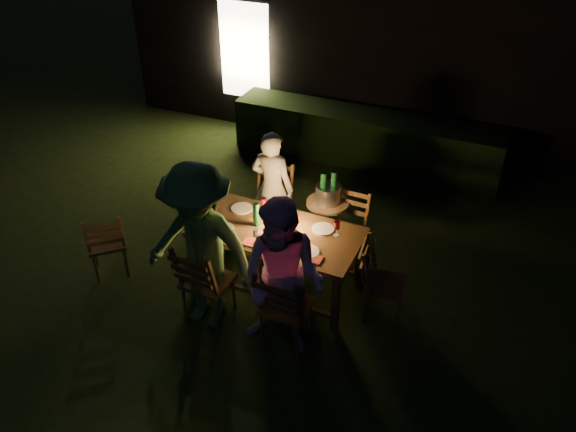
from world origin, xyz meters
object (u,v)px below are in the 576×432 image
at_px(chair_end, 382,295).
at_px(bottle_bucket_b, 333,190).
at_px(bottle_bucket_a, 323,191).
at_px(side_table, 327,207).
at_px(person_house_side, 272,188).
at_px(chair_far_left, 271,219).
at_px(bottle_table, 256,214).
at_px(ice_bucket, 328,194).
at_px(chair_spare, 109,254).
at_px(chair_near_left, 208,293).
at_px(person_opp_right, 283,280).
at_px(chair_far_right, 346,241).
at_px(person_opp_left, 200,249).
at_px(lantern, 283,217).
at_px(chair_near_right, 285,319).
at_px(dining_table, 277,236).

height_order(chair_end, bottle_bucket_b, bottle_bucket_b).
bearing_deg(bottle_bucket_a, side_table, 38.66).
height_order(person_house_side, bottle_bucket_b, person_house_side).
height_order(person_house_side, bottle_bucket_a, person_house_side).
xyz_separation_m(chair_far_left, bottle_bucket_a, (0.66, 0.06, 0.54)).
height_order(bottle_table, ice_bucket, bottle_table).
relative_size(chair_spare, bottle_table, 3.29).
height_order(chair_near_left, bottle_table, chair_near_left).
bearing_deg(person_opp_right, chair_far_right, 86.37).
height_order(chair_far_left, bottle_bucket_a, chair_far_left).
relative_size(chair_far_right, person_house_side, 0.61).
relative_size(person_opp_left, side_table, 2.73).
bearing_deg(chair_far_right, bottle_table, 46.10).
height_order(chair_far_right, chair_spare, chair_spare).
relative_size(chair_spare, side_table, 1.33).
height_order(ice_bucket, bottle_bucket_a, bottle_bucket_a).
distance_m(chair_near_left, bottle_bucket_a, 1.82).
height_order(lantern, bottle_table, lantern).
xyz_separation_m(chair_near_right, chair_far_right, (0.11, 1.54, -0.04)).
bearing_deg(bottle_bucket_a, chair_spare, -145.79).
bearing_deg(side_table, person_opp_right, -84.10).
distance_m(chair_spare, person_opp_right, 2.42).
bearing_deg(chair_far_left, bottle_bucket_b, -175.08).
bearing_deg(dining_table, chair_end, -0.12).
xyz_separation_m(person_opp_left, ice_bucket, (0.72, 1.69, -0.14)).
height_order(dining_table, bottle_bucket_a, bottle_bucket_a).
height_order(chair_far_right, bottle_bucket_a, bottle_bucket_a).
height_order(chair_near_left, chair_far_left, chair_near_left).
distance_m(side_table, bottle_bucket_b, 0.25).
xyz_separation_m(dining_table, chair_far_right, (0.56, 0.76, -0.41)).
bearing_deg(ice_bucket, chair_spare, -145.68).
bearing_deg(person_house_side, chair_near_right, 119.50).
relative_size(chair_near_left, lantern, 3.00).
bearing_deg(chair_far_right, dining_table, 56.65).
bearing_deg(bottle_bucket_a, chair_far_right, -12.26).
distance_m(chair_end, person_opp_right, 1.27).
xyz_separation_m(chair_far_right, side_table, (-0.29, 0.11, 0.33)).
height_order(chair_far_right, bottle_bucket_b, bottle_bucket_b).
bearing_deg(chair_end, chair_spare, -86.26).
bearing_deg(person_house_side, chair_far_right, 177.08).
bearing_deg(lantern, chair_end, -3.09).
distance_m(chair_far_right, chair_spare, 2.80).
xyz_separation_m(person_house_side, person_opp_left, (-0.02, -1.64, 0.20)).
height_order(person_opp_right, side_table, person_opp_right).
distance_m(chair_far_left, side_table, 0.78).
distance_m(chair_far_left, bottle_bucket_b, 0.94).
relative_size(person_house_side, ice_bucket, 4.99).
bearing_deg(person_opp_right, chair_far_left, 119.55).
height_order(dining_table, person_opp_left, person_opp_left).
bearing_deg(person_house_side, bottle_table, 103.71).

